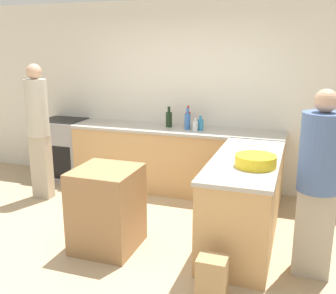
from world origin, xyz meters
TOP-DOWN VIEW (x-y plane):
  - ground_plane at (0.00, 0.00)m, footprint 14.00×14.00m
  - wall_back at (0.00, 2.07)m, footprint 8.00×0.06m
  - counter_back at (0.00, 1.72)m, footprint 3.03×0.66m
  - counter_peninsula at (1.17, 0.51)m, footprint 0.69×1.82m
  - range_oven at (-1.87, 1.74)m, footprint 0.69×0.60m
  - island_table at (-0.15, -0.11)m, footprint 0.63×0.65m
  - mixing_bowl at (1.29, 0.23)m, footprint 0.40×0.40m
  - water_bottle_blue at (0.18, 1.71)m, footprint 0.08×0.08m
  - dish_soap_bottle at (0.37, 1.72)m, footprint 0.09×0.09m
  - wine_bottle_dark at (-0.12, 1.79)m, footprint 0.09×0.09m
  - vinegar_bottle_clear at (0.31, 1.63)m, footprint 0.08×0.08m
  - hot_sauce_bottle at (0.15, 1.86)m, footprint 0.07×0.07m
  - person_by_range at (-1.66, 0.86)m, footprint 0.29×0.29m
  - person_at_peninsula at (1.86, 0.04)m, footprint 0.37×0.37m
  - paper_bag at (1.08, -0.63)m, footprint 0.24×0.20m

SIDE VIEW (x-z plane):
  - ground_plane at x=0.00m, z-range 0.00..0.00m
  - paper_bag at x=1.08m, z-range 0.00..0.38m
  - island_table at x=-0.15m, z-range 0.00..0.86m
  - counter_back at x=0.00m, z-range 0.00..0.93m
  - counter_peninsula at x=1.17m, z-range 0.00..0.93m
  - range_oven at x=-1.87m, z-range 0.00..0.94m
  - person_at_peninsula at x=1.86m, z-range 0.07..1.79m
  - mixing_bowl at x=1.29m, z-range 0.93..1.05m
  - vinegar_bottle_clear at x=0.31m, z-range 0.91..1.10m
  - dish_soap_bottle at x=0.37m, z-range 0.91..1.11m
  - person_by_range at x=-1.66m, z-range 0.10..1.94m
  - wine_bottle_dark at x=-0.12m, z-range 0.90..1.19m
  - water_bottle_blue at x=0.18m, z-range 0.90..1.20m
  - hot_sauce_bottle at x=0.15m, z-range 0.90..1.21m
  - wall_back at x=0.00m, z-range 0.00..2.70m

